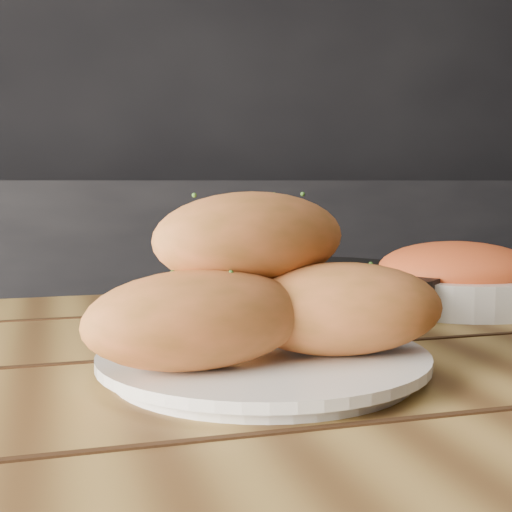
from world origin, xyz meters
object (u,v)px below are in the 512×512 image
at_px(plate, 263,362).
at_px(bread_rolls, 257,290).
at_px(table, 376,496).
at_px(bowl, 457,279).
at_px(skillet, 311,288).

height_order(plate, bread_rolls, bread_rolls).
bearing_deg(table, bread_rolls, 165.53).
bearing_deg(bread_rolls, bowl, 35.81).
xyz_separation_m(table, bread_rolls, (-0.09, 0.02, 0.16)).
xyz_separation_m(plate, bowl, (0.31, 0.22, 0.02)).
relative_size(plate, bread_rolls, 0.91).
xyz_separation_m(table, bowl, (0.22, 0.25, 0.13)).
bearing_deg(table, skillet, 79.73).
height_order(bread_rolls, bowl, bread_rolls).
distance_m(bread_rolls, bowl, 0.39).
bearing_deg(table, bowl, 48.25).
xyz_separation_m(table, skillet, (0.05, 0.29, 0.12)).
relative_size(table, bread_rolls, 5.22).
relative_size(plate, skillet, 0.58).
bearing_deg(skillet, bowl, -13.61).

